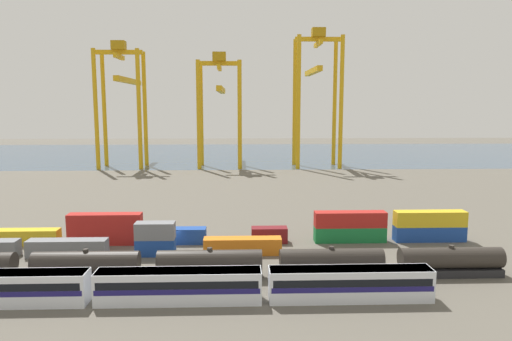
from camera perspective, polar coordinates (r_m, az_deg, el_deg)
name	(u,v)px	position (r m, az deg, el deg)	size (l,w,h in m)	color
ground_plane	(196,198)	(117.55, -7.36, -3.39)	(420.00, 420.00, 0.00)	#5B564C
harbour_water	(217,154)	(222.08, -4.81, 2.02)	(400.00, 110.00, 0.01)	#384C60
passenger_train	(179,285)	(57.13, -9.41, -13.62)	(60.04, 3.14, 3.90)	silver
freight_tank_row	(210,264)	(63.81, -5.67, -11.33)	(79.33, 2.82, 4.28)	#232326
shipping_container_1	(68,248)	(78.29, -22.07, -8.76)	(12.10, 2.44, 2.60)	slate
shipping_container_2	(156,247)	(74.77, -12.18, -9.12)	(6.04, 2.44, 2.60)	#1C4299
shipping_container_3	(155,231)	(74.06, -12.24, -7.20)	(6.04, 2.44, 2.60)	slate
shipping_container_4	(243,246)	(73.60, -1.65, -9.22)	(12.10, 2.44, 2.60)	orange
shipping_container_6	(22,237)	(87.43, -26.67, -7.30)	(12.10, 2.44, 2.60)	gold
shipping_container_7	(106,236)	(82.66, -17.91, -7.68)	(12.10, 2.44, 2.60)	#AD211C
shipping_container_8	(105,221)	(82.01, -17.99, -5.93)	(12.10, 2.44, 2.60)	#AD211C
shipping_container_9	(188,236)	(80.00, -8.32, -7.89)	(6.04, 2.44, 2.60)	#1C4299
shipping_container_10	(269,235)	(79.65, 1.64, -7.87)	(6.04, 2.44, 2.60)	maroon
shipping_container_11	(350,234)	(81.65, 11.40, -7.64)	(12.10, 2.44, 2.60)	#197538
shipping_container_12	(350,219)	(80.99, 11.45, -5.86)	(12.10, 2.44, 2.60)	#AD211C
shipping_container_13	(429,233)	(85.82, 20.43, -7.22)	(12.10, 2.44, 2.60)	#1C4299
shipping_container_14	(430,219)	(85.20, 20.52, -5.53)	(12.10, 2.44, 2.60)	gold
gantry_crane_west	(123,92)	(182.58, -16.01, 9.20)	(16.90, 38.29, 46.04)	gold
gantry_crane_central	(220,98)	(178.16, -4.41, 8.81)	(16.31, 42.00, 42.18)	gold
gantry_crane_east	(317,85)	(178.74, 7.42, 10.31)	(17.07, 34.27, 50.93)	gold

